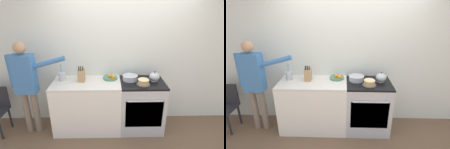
# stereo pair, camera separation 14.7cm
# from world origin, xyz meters

# --- Properties ---
(ground_plane) EXTENTS (16.00, 16.00, 0.00)m
(ground_plane) POSITION_xyz_m (0.00, 0.00, 0.00)
(ground_plane) COLOR brown
(wall_back) EXTENTS (8.00, 0.04, 2.60)m
(wall_back) POSITION_xyz_m (0.00, 0.64, 1.30)
(wall_back) COLOR silver
(wall_back) RESTS_ON ground_plane
(counter_cabinet) EXTENTS (1.17, 0.62, 0.93)m
(counter_cabinet) POSITION_xyz_m (-0.67, 0.31, 0.46)
(counter_cabinet) COLOR white
(counter_cabinet) RESTS_ON ground_plane
(stove_range) EXTENTS (0.76, 0.65, 0.93)m
(stove_range) POSITION_xyz_m (0.29, 0.31, 0.46)
(stove_range) COLOR #B7BABF
(stove_range) RESTS_ON ground_plane
(layer_cake) EXTENTS (0.23, 0.23, 0.09)m
(layer_cake) POSITION_xyz_m (0.28, 0.19, 0.97)
(layer_cake) COLOR #4C4C51
(layer_cake) RESTS_ON stove_range
(tea_kettle) EXTENTS (0.22, 0.18, 0.18)m
(tea_kettle) POSITION_xyz_m (0.50, 0.35, 1.00)
(tea_kettle) COLOR #B7BABF
(tea_kettle) RESTS_ON stove_range
(mixing_bowl) EXTENTS (0.27, 0.27, 0.09)m
(mixing_bowl) POSITION_xyz_m (0.08, 0.39, 0.98)
(mixing_bowl) COLOR #B7BABF
(mixing_bowl) RESTS_ON stove_range
(knife_block) EXTENTS (0.11, 0.16, 0.28)m
(knife_block) POSITION_xyz_m (-0.76, 0.38, 1.03)
(knife_block) COLOR tan
(knife_block) RESTS_ON counter_cabinet
(utensil_crock) EXTENTS (0.11, 0.11, 0.29)m
(utensil_crock) POSITION_xyz_m (-1.10, 0.40, 1.00)
(utensil_crock) COLOR #B7BABF
(utensil_crock) RESTS_ON counter_cabinet
(fruit_bowl) EXTENTS (0.26, 0.26, 0.09)m
(fruit_bowl) POSITION_xyz_m (-0.26, 0.45, 0.96)
(fruit_bowl) COLOR #4C7F66
(fruit_bowl) RESTS_ON counter_cabinet
(person_baker) EXTENTS (0.93, 0.20, 1.65)m
(person_baker) POSITION_xyz_m (-1.64, 0.23, 0.99)
(person_baker) COLOR #7A6B5B
(person_baker) RESTS_ON ground_plane
(dining_chair) EXTENTS (0.40, 0.40, 0.83)m
(dining_chair) POSITION_xyz_m (-2.29, 0.27, 0.48)
(dining_chair) COLOR #232328
(dining_chair) RESTS_ON ground_plane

